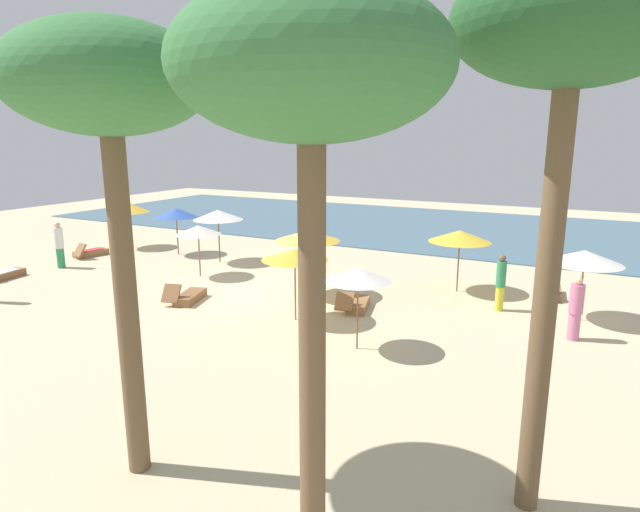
% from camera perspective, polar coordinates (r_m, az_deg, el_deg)
% --- Properties ---
extents(ground_plane, '(60.00, 60.00, 0.00)m').
position_cam_1_polar(ground_plane, '(18.69, -5.56, -4.39)').
color(ground_plane, beige).
extents(ocean_water, '(48.00, 16.00, 0.06)m').
position_cam_1_polar(ocean_water, '(33.84, 10.38, 3.24)').
color(ocean_water, '#476B7F').
rests_on(ocean_water, ground_plane).
extents(umbrella_0, '(2.01, 2.01, 2.21)m').
position_cam_1_polar(umbrella_0, '(25.84, -15.23, 4.51)').
color(umbrella_0, olive).
rests_on(umbrella_0, ground_plane).
extents(umbrella_1, '(2.18, 2.18, 2.18)m').
position_cam_1_polar(umbrella_1, '(17.64, 26.61, -0.11)').
color(umbrella_1, olive).
rests_on(umbrella_1, ground_plane).
extents(umbrella_2, '(2.18, 2.18, 2.34)m').
position_cam_1_polar(umbrella_2, '(23.78, -10.92, 4.36)').
color(umbrella_2, brown).
rests_on(umbrella_2, ground_plane).
extents(umbrella_3, '(2.03, 2.03, 2.28)m').
position_cam_1_polar(umbrella_3, '(28.18, -19.91, 4.94)').
color(umbrella_3, brown).
rests_on(umbrella_3, ground_plane).
extents(umbrella_4, '(2.01, 2.01, 2.20)m').
position_cam_1_polar(umbrella_4, '(15.79, -2.72, 0.13)').
color(umbrella_4, olive).
rests_on(umbrella_4, ground_plane).
extents(umbrella_5, '(2.20, 2.20, 2.24)m').
position_cam_1_polar(umbrella_5, '(19.44, 14.82, 2.08)').
color(umbrella_5, brown).
rests_on(umbrella_5, ground_plane).
extents(umbrella_6, '(2.28, 2.28, 2.32)m').
position_cam_1_polar(umbrella_6, '(18.34, -1.35, 2.20)').
color(umbrella_6, olive).
rests_on(umbrella_6, ground_plane).
extents(umbrella_7, '(1.81, 1.81, 2.06)m').
position_cam_1_polar(umbrella_7, '(21.48, -12.98, 2.73)').
color(umbrella_7, olive).
rests_on(umbrella_7, ground_plane).
extents(umbrella_8, '(1.73, 1.73, 2.20)m').
position_cam_1_polar(umbrella_8, '(13.62, 4.11, -2.01)').
color(umbrella_8, brown).
rests_on(umbrella_8, ground_plane).
extents(lounger_0, '(0.90, 1.74, 0.72)m').
position_cam_1_polar(lounger_0, '(27.02, -23.52, 0.33)').
color(lounger_0, olive).
rests_on(lounger_0, ground_plane).
extents(lounger_1, '(0.99, 1.79, 0.68)m').
position_cam_1_polar(lounger_1, '(17.27, 3.97, -5.21)').
color(lounger_1, olive).
rests_on(lounger_1, ground_plane).
extents(lounger_2, '(1.05, 1.77, 0.71)m').
position_cam_1_polar(lounger_2, '(18.56, -13.99, -4.28)').
color(lounger_2, brown).
rests_on(lounger_2, ground_plane).
extents(lounger_3, '(0.84, 1.71, 0.74)m').
position_cam_1_polar(lounger_3, '(24.30, -30.95, -1.73)').
color(lounger_3, brown).
rests_on(lounger_3, ground_plane).
extents(lounger_4, '(0.74, 1.71, 0.72)m').
position_cam_1_polar(lounger_4, '(20.25, 23.62, -3.57)').
color(lounger_4, brown).
rests_on(lounger_4, ground_plane).
extents(person_0, '(0.42, 0.42, 1.97)m').
position_cam_1_polar(person_0, '(25.05, -26.25, 1.08)').
color(person_0, '#338C59').
rests_on(person_0, ground_plane).
extents(person_2, '(0.43, 0.43, 1.84)m').
position_cam_1_polar(person_2, '(17.87, 18.87, -2.68)').
color(person_2, yellow).
rests_on(person_2, ground_plane).
extents(person_3, '(0.41, 0.41, 1.78)m').
position_cam_1_polar(person_3, '(16.11, 25.81, -5.12)').
color(person_3, '#D17299').
rests_on(person_3, ground_plane).
extents(palm_1, '(2.92, 2.92, 6.99)m').
position_cam_1_polar(palm_1, '(5.67, -0.95, 18.68)').
color(palm_1, brown).
rests_on(palm_1, ground_plane).
extents(palm_2, '(3.00, 3.00, 7.12)m').
position_cam_1_polar(palm_2, '(8.55, -21.81, 16.28)').
color(palm_2, brown).
rests_on(palm_2, ground_plane).
extents(palm_3, '(3.03, 3.03, 7.73)m').
position_cam_1_polar(palm_3, '(7.81, 25.42, 20.81)').
color(palm_3, brown).
rests_on(palm_3, ground_plane).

